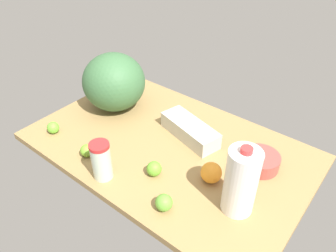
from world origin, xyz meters
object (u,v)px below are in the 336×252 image
watermelon (114,82)px  lime_loose (154,169)px  lime_beside_bowl (87,151)px  tumbler_cup (101,161)px  lime_far_back (164,203)px  mixing_bowl (260,161)px  milk_jug (241,181)px  orange_by_jug (211,173)px  lime_near_front (53,128)px  egg_carton (190,130)px

watermelon → lime_loose: (46.78, -25.07, -11.14)cm
lime_loose → lime_beside_bowl: bearing=-162.7°
tumbler_cup → lime_far_back: bearing=4.7°
mixing_bowl → milk_jug: (2.97, -23.99, 9.96)cm
orange_by_jug → lime_beside_bowl: orange_by_jug is taller
lime_beside_bowl → orange_by_jug: bearing=22.6°
tumbler_cup → orange_by_jug: bearing=35.4°
watermelon → mixing_bowl: watermelon is taller
mixing_bowl → orange_by_jug: bearing=-121.0°
tumbler_cup → lime_loose: (14.78, 13.00, -5.13)cm
tumbler_cup → lime_beside_bowl: bearing=164.6°
mixing_bowl → lime_near_front: mixing_bowl is taller
orange_by_jug → lime_near_front: bearing=-165.2°
tumbler_cup → lime_far_back: size_ratio=2.61×
lime_near_front → egg_carton: bearing=35.8°
lime_beside_bowl → lime_loose: bearing=17.3°
egg_carton → watermelon: (-43.72, -2.97, 10.45)cm
mixing_bowl → lime_beside_bowl: 70.80cm
mixing_bowl → lime_beside_bowl: bearing=-146.9°
lime_loose → lime_near_front: size_ratio=1.09×
orange_by_jug → milk_jug: bearing=-20.7°
lime_beside_bowl → lime_near_front: (-24.20, 0.88, 0.06)cm
lime_far_back → lime_near_front: (-66.95, 2.51, -0.37)cm
lime_near_front → lime_far_back: bearing=-2.1°
orange_by_jug → lime_near_front: 74.83cm
lime_loose → orange_by_jug: 21.96cm
tumbler_cup → lime_loose: bearing=41.3°
milk_jug → watermelon: bearing=166.3°
mixing_bowl → lime_near_front: (-83.50, -37.81, -0.21)cm
egg_carton → watermelon: 45.05cm
watermelon → orange_by_jug: size_ratio=3.74×
lime_loose → egg_carton: bearing=96.2°
tumbler_cup → lime_loose: 20.35cm
egg_carton → lime_far_back: (16.67, -38.72, -0.58)cm
mixing_bowl → lime_near_front: 91.66cm
tumbler_cup → lime_beside_bowl: tumbler_cup is taller
egg_carton → lime_loose: 28.21cm
mixing_bowl → lime_far_back: lime_far_back is taller
milk_jug → lime_near_front: milk_jug is taller
mixing_bowl → tumbler_cup: tumbler_cup is taller
egg_carton → orange_by_jug: orange_by_jug is taller
egg_carton → tumbler_cup: tumbler_cup is taller
lime_beside_bowl → lime_near_front: size_ratio=0.98×
egg_carton → tumbler_cup: size_ratio=1.81×
egg_carton → lime_far_back: 42.16cm
lime_far_back → lime_beside_bowl: (-42.75, 1.64, -0.43)cm
egg_carton → lime_beside_bowl: 45.35cm
egg_carton → milk_jug: (36.19, -22.39, 9.22)cm
watermelon → tumbler_cup: size_ratio=1.89×
egg_carton → lime_near_front: 61.97cm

